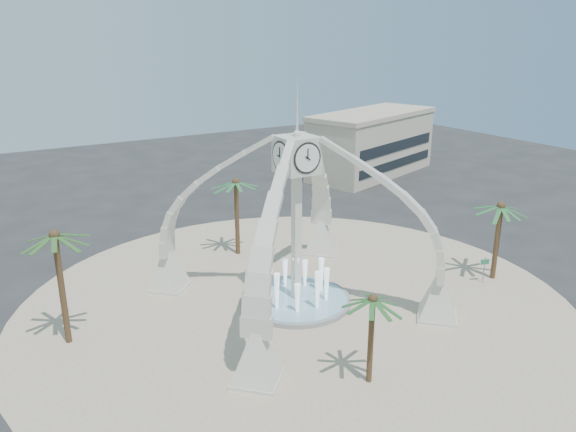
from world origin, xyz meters
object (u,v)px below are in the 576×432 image
palm_north (236,183)px  street_sign (485,265)px  fountain (296,299)px  palm_west (55,237)px  palm_south (373,300)px  clock_tower (297,219)px  palm_east (501,207)px

palm_north → street_sign: (13.73, -15.59, -4.99)m
street_sign → palm_north: bearing=149.6°
fountain → palm_west: bearing=169.2°
palm_north → palm_south: size_ratio=1.27×
clock_tower → palm_west: (-15.32, 2.94, 0.70)m
palm_west → palm_south: bearing=-44.4°
palm_south → palm_east: bearing=18.3°
clock_tower → palm_east: size_ratio=2.60×
clock_tower → palm_east: bearing=-16.3°
clock_tower → palm_west: clock_tower is taller
fountain → palm_east: size_ratio=1.16×
palm_east → palm_south: size_ratio=1.18×
clock_tower → palm_east: 16.46m
fountain → street_sign: size_ratio=3.69×
fountain → palm_south: bearing=-99.3°
palm_north → palm_west: bearing=-153.9°
clock_tower → palm_north: (0.66, 10.77, 0.05)m
palm_north → street_sign: size_ratio=3.43×
palm_west → fountain: bearing=-10.8°
clock_tower → palm_west: bearing=169.2°
palm_south → clock_tower: bearing=80.7°
palm_north → palm_east: bearing=-45.5°
palm_north → street_sign: palm_north is taller
palm_north → street_sign: 21.36m
palm_south → street_sign: (16.08, 5.58, -3.57)m
clock_tower → street_sign: bearing=-18.5°
clock_tower → fountain: size_ratio=2.24×
fountain → street_sign: (14.39, -4.82, 1.26)m
palm_east → clock_tower: bearing=163.7°
street_sign → palm_south: bearing=-142.6°
palm_east → palm_west: size_ratio=0.85×
clock_tower → street_sign: (14.39, -4.82, -4.94)m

